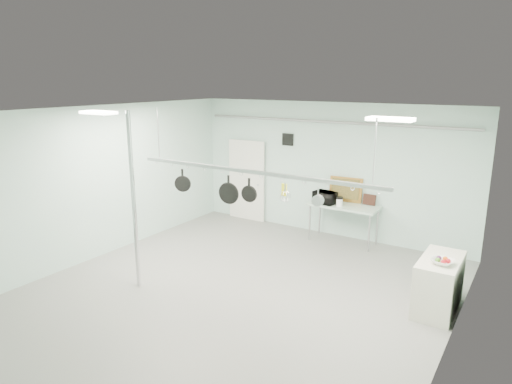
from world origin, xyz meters
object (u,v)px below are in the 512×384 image
Objects in this scene: side_cabinet at (439,284)px; skillet_left at (183,180)px; prep_table at (344,208)px; skillet_right at (249,189)px; pot_rack at (251,170)px; chrome_pole at (134,202)px; fruit_bowl at (442,262)px; coffee_canister at (339,203)px; microwave at (325,197)px; skillet_mid at (229,190)px.

skillet_left is (-4.49, -1.10, 1.43)m from side_cabinet.
skillet_right reaches higher than prep_table.
pot_rack is at bearing -28.62° from skillet_left.
chrome_pole reaches higher than side_cabinet.
coffee_canister is at bearing 139.72° from fruit_bowl.
microwave is (-0.02, 3.18, -1.18)m from pot_rack.
pot_rack is 1.58m from skillet_left.
side_cabinet is at bearing 155.30° from microwave.
prep_table is at bearing 30.98° from skillet_left.
microwave is 0.97× the size of skillet_mid.
fruit_bowl is at bearing -17.73° from skillet_left.
coffee_canister is 0.43× the size of skillet_left.
coffee_canister is (0.38, -0.06, -0.05)m from microwave.
side_cabinet is 3.85m from skillet_mid.
chrome_pole is at bearing -119.33° from coffee_canister.
side_cabinet is at bearing 22.41° from chrome_pole.
microwave is 3.62m from skillet_left.
skillet_left reaches higher than coffee_canister.
side_cabinet is 2.92× the size of skillet_left.
microwave reaches higher than side_cabinet.
skillet_mid is (-3.48, -0.87, 0.88)m from fruit_bowl.
skillet_mid is at bearing 92.25° from microwave.
coffee_canister is at bearing 30.11° from skillet_left.
skillet_left is at bearing -120.41° from prep_table.
microwave is at bearing 145.01° from side_cabinet.
chrome_pole reaches higher than microwave.
pot_rack is 0.35m from skillet_right.
pot_rack is at bearing 25.35° from chrome_pole.
coffee_canister is (0.36, 3.12, -1.24)m from pot_rack.
coffee_canister is at bearing 83.46° from pot_rack.
pot_rack is at bearing -163.80° from fruit_bowl.
pot_rack is 3.39m from microwave.
prep_table is (2.30, 4.20, -0.77)m from chrome_pole.
pot_rack is 13.98× the size of fruit_bowl.
prep_table is at bearing 137.06° from fruit_bowl.
microwave is 2.84× the size of coffee_canister.
prep_table is 3.16× the size of microwave.
fruit_bowl is at bearing -42.94° from prep_table.
skillet_mid is (1.43, 0.90, 0.22)m from chrome_pole.
pot_rack reaches higher than skillet_left.
pot_rack is 0.62m from skillet_mid.
pot_rack reaches higher than coffee_canister.
chrome_pole reaches higher than skillet_left.
microwave is 3.29m from skillet_right.
microwave is at bearing 170.86° from coffee_canister.
side_cabinet is 3.68m from microwave.
microwave is at bearing 35.91° from skillet_left.
skillet_left reaches higher than fruit_bowl.
fruit_bowl is 3.31m from skillet_right.
side_cabinet is 3.02× the size of skillet_right.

